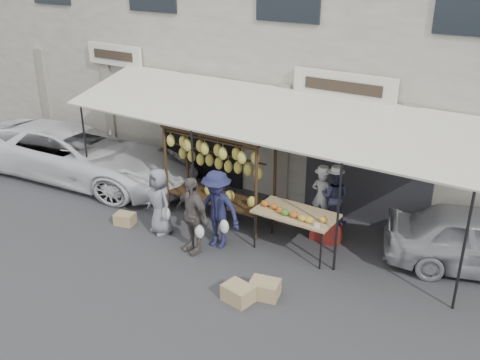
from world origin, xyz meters
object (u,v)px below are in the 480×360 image
object	(u,v)px
customer_mid	(192,215)
van	(72,141)
vendor_left	(321,196)
vendor_right	(335,196)
crate_far	(125,219)
customer_right	(217,210)
crate_near_a	(238,293)
produce_table	(295,214)
customer_left	(160,201)
banana_rack	(217,158)
crate_near_b	(265,289)

from	to	relation	value
customer_mid	van	size ratio (longest dim) A/B	0.33
vendor_left	customer_mid	world-z (taller)	customer_mid
vendor_right	customer_mid	world-z (taller)	vendor_right
van	crate_far	bearing A→B (deg)	-118.84
customer_right	crate_near_a	world-z (taller)	customer_right
produce_table	customer_left	bearing A→B (deg)	-162.88
banana_rack	produce_table	size ratio (longest dim) A/B	1.53
crate_near_b	crate_near_a	bearing A→B (deg)	-130.85
produce_table	crate_near_a	world-z (taller)	produce_table
produce_table	crate_near_b	xyz separation A→B (m)	(0.32, -1.72, -0.72)
vendor_left	customer_right	bearing A→B (deg)	33.46
vendor_right	customer_mid	xyz separation A→B (m)	(-2.32, -1.93, -0.26)
vendor_left	produce_table	bearing A→B (deg)	67.01
produce_table	vendor_left	world-z (taller)	vendor_left
customer_left	customer_mid	bearing A→B (deg)	5.28
crate_near_b	crate_far	bearing A→B (deg)	171.10
banana_rack	crate_far	xyz separation A→B (m)	(-1.69, -1.38, -1.44)
customer_right	van	xyz separation A→B (m)	(-5.59, 0.98, 0.18)
produce_table	customer_mid	world-z (taller)	customer_mid
crate_far	customer_mid	bearing A→B (deg)	-2.13
customer_right	van	world-z (taller)	van
crate_near_b	crate_far	size ratio (longest dim) A/B	1.21
banana_rack	customer_right	distance (m)	1.41
customer_left	crate_far	bearing A→B (deg)	-152.13
vendor_left	customer_left	xyz separation A→B (m)	(-3.12, -1.69, -0.27)
crate_near_b	van	distance (m)	7.71
vendor_left	crate_near_b	xyz separation A→B (m)	(0.10, -2.52, -0.88)
vendor_right	crate_near_b	size ratio (longest dim) A/B	2.26
crate_near_a	customer_left	bearing A→B (deg)	157.25
crate_near_a	crate_near_b	world-z (taller)	crate_near_b
produce_table	crate_far	distance (m)	4.07
produce_table	customer_mid	xyz separation A→B (m)	(-1.79, -1.14, -0.03)
crate_near_a	crate_near_b	distance (m)	0.51
vendor_left	crate_near_b	bearing A→B (deg)	84.49
customer_mid	crate_far	distance (m)	2.19
vendor_left	crate_near_b	world-z (taller)	vendor_left
banana_rack	crate_far	world-z (taller)	banana_rack
customer_left	customer_right	distance (m)	1.43
customer_left	crate_near_b	xyz separation A→B (m)	(3.22, -0.82, -0.61)
customer_left	crate_far	xyz separation A→B (m)	(-0.97, -0.17, -0.63)
produce_table	van	world-z (taller)	van
banana_rack	customer_mid	xyz separation A→B (m)	(0.38, -1.46, -0.73)
customer_right	customer_left	bearing A→B (deg)	-173.49
banana_rack	vendor_left	size ratio (longest dim) A/B	2.17
customer_right	crate_near_b	bearing A→B (deg)	-31.42
customer_mid	crate_far	world-z (taller)	customer_mid
banana_rack	customer_left	distance (m)	1.63
produce_table	vendor_left	bearing A→B (deg)	74.78
produce_table	van	xyz separation A→B (m)	(-7.07, 0.29, 0.18)
customer_mid	crate_near_a	size ratio (longest dim) A/B	3.18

